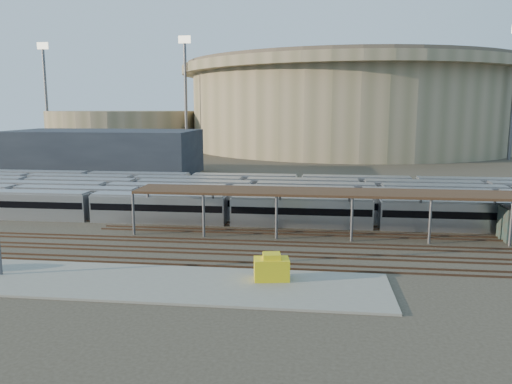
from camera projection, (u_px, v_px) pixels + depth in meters
The scene contains 12 objects.
ground at pixel (197, 239), 57.69m from camera, with size 420.00×420.00×0.00m, color #383026.
apron at pixel (100, 280), 43.58m from camera, with size 50.00×9.00×0.20m, color gray.
subway_trains at pixel (235, 197), 75.33m from camera, with size 127.57×23.90×3.60m.
inspection_shed at pixel (388, 195), 58.17m from camera, with size 60.30×6.00×5.30m.
empty_tracks at pixel (186, 251), 52.78m from camera, with size 170.00×9.62×0.18m.
stadium at pixel (348, 104), 189.06m from camera, with size 124.00×124.00×32.50m.
secondary_arena at pixel (124, 129), 190.94m from camera, with size 56.00×56.00×14.00m, color gray.
service_building at pixel (104, 152), 114.87m from camera, with size 42.00×20.00×10.00m, color #1E232D.
floodlight_0 at pixel (186, 91), 165.53m from camera, with size 4.00×1.00×38.40m.
floodlight_1 at pixel (46, 93), 181.86m from camera, with size 4.00×1.00×38.40m.
floodlight_3 at pixel (262, 95), 212.11m from camera, with size 4.00×1.00×38.40m.
yellow_equipment at pixel (272, 269), 43.38m from camera, with size 3.02×1.89×1.89m, color yellow.
Camera 1 is at (13.57, -54.75, 14.94)m, focal length 35.00 mm.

